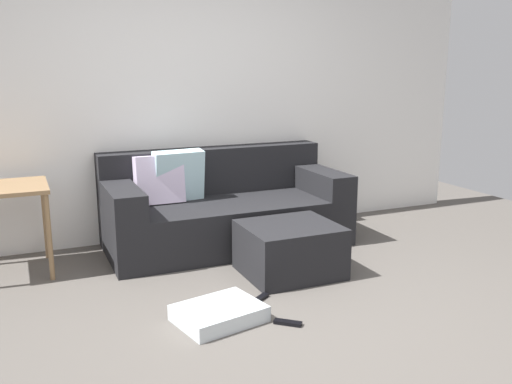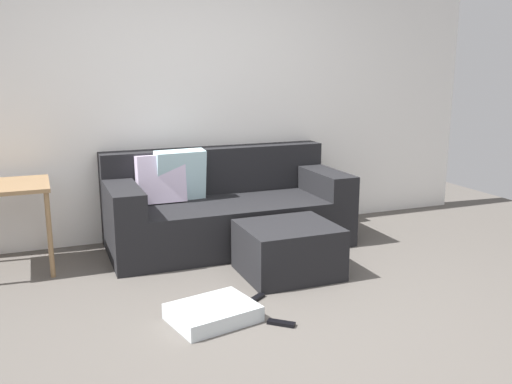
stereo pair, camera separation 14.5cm
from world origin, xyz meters
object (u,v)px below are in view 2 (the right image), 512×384
(side_table, at_px, (5,196))
(remote_near_ottoman, at_px, (282,323))
(storage_bin, at_px, (213,313))
(ottoman, at_px, (288,250))
(remote_by_storage_bin, at_px, (257,298))
(couch_sectional, at_px, (223,208))

(side_table, height_order, remote_near_ottoman, side_table)
(storage_bin, height_order, remote_near_ottoman, storage_bin)
(storage_bin, xyz_separation_m, side_table, (-1.18, 1.39, 0.53))
(ottoman, distance_m, remote_near_ottoman, 0.87)
(remote_near_ottoman, bearing_deg, remote_by_storage_bin, 131.02)
(couch_sectional, relative_size, side_table, 3.03)
(remote_near_ottoman, bearing_deg, couch_sectional, 124.95)
(ottoman, bearing_deg, side_table, 156.35)
(couch_sectional, relative_size, remote_by_storage_bin, 14.02)
(storage_bin, relative_size, side_table, 0.75)
(storage_bin, xyz_separation_m, remote_near_ottoman, (0.37, -0.21, -0.04))
(ottoman, distance_m, storage_bin, 0.94)
(ottoman, bearing_deg, couch_sectional, 103.22)
(couch_sectional, relative_size, ottoman, 2.98)
(couch_sectional, height_order, remote_by_storage_bin, couch_sectional)
(side_table, bearing_deg, storage_bin, -49.73)
(ottoman, bearing_deg, remote_near_ottoman, -117.41)
(couch_sectional, distance_m, ottoman, 0.93)
(remote_near_ottoman, distance_m, remote_by_storage_bin, 0.40)
(remote_near_ottoman, bearing_deg, storage_bin, -169.02)
(couch_sectional, height_order, storage_bin, couch_sectional)
(ottoman, xyz_separation_m, storage_bin, (-0.76, -0.54, -0.14))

